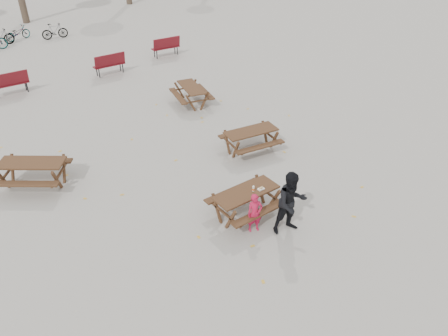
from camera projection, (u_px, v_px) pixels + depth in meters
ground at (246, 214)px, 11.98m from camera, size 80.00×80.00×0.00m
main_picnic_table at (246, 197)px, 11.66m from camera, size 1.80×1.45×0.78m
food_tray at (261, 189)px, 11.63m from camera, size 0.18×0.11×0.03m
bread_roll at (261, 188)px, 11.60m from camera, size 0.14×0.06×0.05m
soda_bottle at (253, 189)px, 11.54m from camera, size 0.07×0.07×0.17m
child at (255, 213)px, 11.14m from camera, size 0.47×0.39×1.11m
adult at (291, 203)px, 10.97m from camera, size 1.00×0.86×1.76m
picnic_table_east at (251, 141)px, 14.69m from camera, size 1.98×1.69×0.77m
picnic_table_north at (34, 174)px, 12.95m from camera, size 2.42×2.35×0.81m
picnic_table_far at (192, 95)px, 17.94m from camera, size 1.76×2.01×0.75m
park_bench_row at (63, 73)px, 19.71m from camera, size 12.98×2.01×1.03m
fallen_leaves at (209, 169)px, 13.92m from camera, size 11.00×11.00×0.01m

